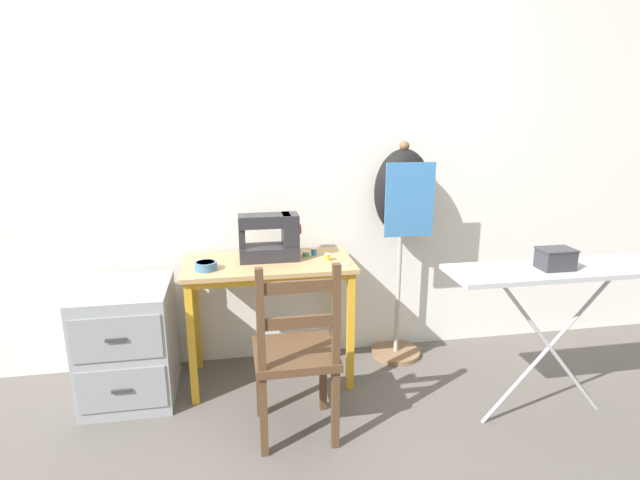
{
  "coord_description": "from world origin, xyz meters",
  "views": [
    {
      "loc": [
        -0.19,
        -2.49,
        1.6
      ],
      "look_at": [
        0.29,
        0.22,
        0.86
      ],
      "focal_mm": 28.0,
      "sensor_mm": 36.0,
      "label": 1
    }
  ],
  "objects": [
    {
      "name": "thread_spool_mid_table",
      "position": [
        0.27,
        0.31,
        0.76
      ],
      "size": [
        0.04,
        0.04,
        0.04
      ],
      "color": "#2875C1",
      "rests_on": "sewing_table"
    },
    {
      "name": "fabric_bowl",
      "position": [
        -0.35,
        0.15,
        0.76
      ],
      "size": [
        0.12,
        0.12,
        0.04
      ],
      "color": "teal",
      "rests_on": "sewing_table"
    },
    {
      "name": "sewing_machine",
      "position": [
        0.03,
        0.28,
        0.86
      ],
      "size": [
        0.36,
        0.18,
        0.29
      ],
      "color": "#28282D",
      "rests_on": "sewing_table"
    },
    {
      "name": "filing_cabinet",
      "position": [
        -0.79,
        0.19,
        0.33
      ],
      "size": [
        0.48,
        0.54,
        0.65
      ],
      "color": "#93999E",
      "rests_on": "ground_plane"
    },
    {
      "name": "ironing_board",
      "position": [
        1.38,
        -0.41,
        0.78
      ],
      "size": [
        1.12,
        0.31,
        0.84
      ],
      "color": "#ADB2B7",
      "rests_on": "ground_plane"
    },
    {
      "name": "thread_spool_far_edge",
      "position": [
        0.34,
        0.2,
        0.76
      ],
      "size": [
        0.04,
        0.04,
        0.04
      ],
      "color": "yellow",
      "rests_on": "sewing_table"
    },
    {
      "name": "thread_spool_near_machine",
      "position": [
        0.23,
        0.3,
        0.75
      ],
      "size": [
        0.04,
        0.04,
        0.03
      ],
      "color": "green",
      "rests_on": "sewing_table"
    },
    {
      "name": "wooden_chair",
      "position": [
        0.08,
        -0.33,
        0.44
      ],
      "size": [
        0.4,
        0.38,
        0.93
      ],
      "color": "#513823",
      "rests_on": "ground_plane"
    },
    {
      "name": "scissors",
      "position": [
        0.37,
        0.08,
        0.74
      ],
      "size": [
        0.11,
        0.09,
        0.01
      ],
      "color": "silver",
      "rests_on": "sewing_table"
    },
    {
      "name": "dress_form",
      "position": [
        0.83,
        0.38,
        1.02
      ],
      "size": [
        0.35,
        0.32,
        1.4
      ],
      "color": "#846647",
      "rests_on": "ground_plane"
    },
    {
      "name": "storage_box",
      "position": [
        1.34,
        -0.43,
        0.88
      ],
      "size": [
        0.17,
        0.12,
        0.1
      ],
      "color": "#333338",
      "rests_on": "ironing_board"
    },
    {
      "name": "wall_back",
      "position": [
        0.0,
        0.54,
        1.27
      ],
      "size": [
        10.0,
        0.05,
        2.55
      ],
      "color": "silver",
      "rests_on": "ground_plane"
    },
    {
      "name": "sewing_table",
      "position": [
        0.0,
        0.23,
        0.62
      ],
      "size": [
        0.96,
        0.48,
        0.74
      ],
      "color": "tan",
      "rests_on": "ground_plane"
    },
    {
      "name": "ground_plane",
      "position": [
        0.0,
        0.0,
        0.0
      ],
      "size": [
        14.0,
        14.0,
        0.0
      ],
      "primitive_type": "plane",
      "color": "#5B5651"
    }
  ]
}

